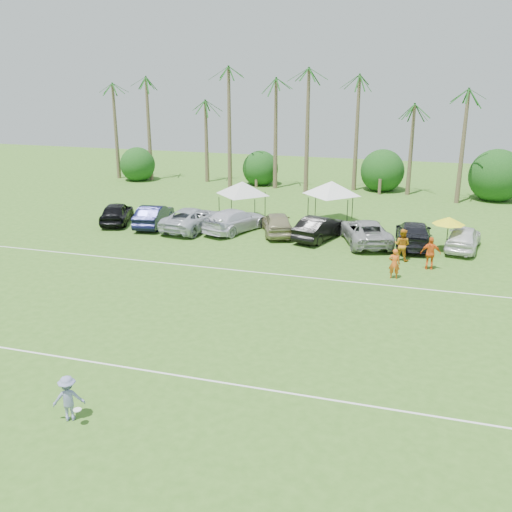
# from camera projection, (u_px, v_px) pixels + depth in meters

# --- Properties ---
(ground) EXTENTS (120.00, 120.00, 0.00)m
(ground) POSITION_uv_depth(u_px,v_px,m) (111.00, 396.00, 20.24)
(ground) COLOR #3B6B20
(ground) RESTS_ON ground
(field_lines) EXTENTS (80.00, 12.10, 0.01)m
(field_lines) POSITION_uv_depth(u_px,v_px,m) (197.00, 310.00, 27.52)
(field_lines) COLOR white
(field_lines) RESTS_ON ground
(palm_tree_0) EXTENTS (2.40, 2.40, 8.90)m
(palm_tree_0) POSITION_uv_depth(u_px,v_px,m) (107.00, 107.00, 58.53)
(palm_tree_0) COLOR brown
(palm_tree_0) RESTS_ON ground
(palm_tree_1) EXTENTS (2.40, 2.40, 9.90)m
(palm_tree_1) POSITION_uv_depth(u_px,v_px,m) (151.00, 98.00, 56.89)
(palm_tree_1) COLOR brown
(palm_tree_1) RESTS_ON ground
(palm_tree_2) EXTENTS (2.40, 2.40, 10.90)m
(palm_tree_2) POSITION_uv_depth(u_px,v_px,m) (197.00, 90.00, 55.26)
(palm_tree_2) COLOR brown
(palm_tree_2) RESTS_ON ground
(palm_tree_3) EXTENTS (2.40, 2.40, 11.90)m
(palm_tree_3) POSITION_uv_depth(u_px,v_px,m) (236.00, 81.00, 53.91)
(palm_tree_3) COLOR brown
(palm_tree_3) RESTS_ON ground
(palm_tree_4) EXTENTS (2.40, 2.40, 8.90)m
(palm_tree_4) POSITION_uv_depth(u_px,v_px,m) (277.00, 110.00, 53.61)
(palm_tree_4) COLOR brown
(palm_tree_4) RESTS_ON ground
(palm_tree_5) EXTENTS (2.40, 2.40, 9.90)m
(palm_tree_5) POSITION_uv_depth(u_px,v_px,m) (319.00, 101.00, 52.25)
(palm_tree_5) COLOR brown
(palm_tree_5) RESTS_ON ground
(palm_tree_6) EXTENTS (2.40, 2.40, 10.90)m
(palm_tree_6) POSITION_uv_depth(u_px,v_px,m) (363.00, 92.00, 50.89)
(palm_tree_6) COLOR brown
(palm_tree_6) RESTS_ON ground
(palm_tree_7) EXTENTS (2.40, 2.40, 11.90)m
(palm_tree_7) POSITION_uv_depth(u_px,v_px,m) (410.00, 82.00, 49.54)
(palm_tree_7) COLOR brown
(palm_tree_7) RESTS_ON ground
(palm_tree_8) EXTENTS (2.40, 2.40, 8.90)m
(palm_tree_8) POSITION_uv_depth(u_px,v_px,m) (468.00, 114.00, 48.97)
(palm_tree_8) COLOR brown
(palm_tree_8) RESTS_ON ground
(bush_tree_0) EXTENTS (4.00, 4.00, 4.00)m
(bush_tree_0) POSITION_uv_depth(u_px,v_px,m) (142.00, 162.00, 60.38)
(bush_tree_0) COLOR brown
(bush_tree_0) RESTS_ON ground
(bush_tree_1) EXTENTS (4.00, 4.00, 4.00)m
(bush_tree_1) POSITION_uv_depth(u_px,v_px,m) (259.00, 167.00, 56.83)
(bush_tree_1) COLOR brown
(bush_tree_1) RESTS_ON ground
(bush_tree_2) EXTENTS (4.00, 4.00, 4.00)m
(bush_tree_2) POSITION_uv_depth(u_px,v_px,m) (381.00, 173.00, 53.56)
(bush_tree_2) COLOR brown
(bush_tree_2) RESTS_ON ground
(bush_tree_3) EXTENTS (4.00, 4.00, 4.00)m
(bush_tree_3) POSITION_uv_depth(u_px,v_px,m) (495.00, 179.00, 50.83)
(bush_tree_3) COLOR brown
(bush_tree_3) RESTS_ON ground
(sideline_player_a) EXTENTS (0.63, 0.41, 1.71)m
(sideline_player_a) POSITION_uv_depth(u_px,v_px,m) (394.00, 264.00, 31.49)
(sideline_player_a) COLOR orange
(sideline_player_a) RESTS_ON ground
(sideline_player_b) EXTENTS (1.14, 1.00, 1.97)m
(sideline_player_b) POSITION_uv_depth(u_px,v_px,m) (402.00, 245.00, 34.43)
(sideline_player_b) COLOR orange
(sideline_player_b) RESTS_ON ground
(sideline_player_c) EXTENTS (1.17, 0.56, 1.94)m
(sideline_player_c) POSITION_uv_depth(u_px,v_px,m) (431.00, 253.00, 32.88)
(sideline_player_c) COLOR orange
(sideline_player_c) RESTS_ON ground
(canopy_tent_left) EXTENTS (4.33, 4.33, 3.51)m
(canopy_tent_left) POSITION_uv_depth(u_px,v_px,m) (242.00, 182.00, 43.17)
(canopy_tent_left) COLOR black
(canopy_tent_left) RESTS_ON ground
(canopy_tent_right) EXTENTS (4.50, 4.50, 3.64)m
(canopy_tent_right) POSITION_uv_depth(u_px,v_px,m) (332.00, 181.00, 42.68)
(canopy_tent_right) COLOR black
(canopy_tent_right) RESTS_ON ground
(market_umbrella) EXTENTS (2.04, 2.04, 2.27)m
(market_umbrella) POSITION_uv_depth(u_px,v_px,m) (449.00, 221.00, 35.79)
(market_umbrella) COLOR black
(market_umbrella) RESTS_ON ground
(frisbee_player) EXTENTS (1.19, 1.00, 1.59)m
(frisbee_player) POSITION_uv_depth(u_px,v_px,m) (68.00, 398.00, 18.66)
(frisbee_player) COLOR #7F83B4
(frisbee_player) RESTS_ON ground
(parked_car_0) EXTENTS (3.24, 5.09, 1.61)m
(parked_car_0) POSITION_uv_depth(u_px,v_px,m) (117.00, 213.00, 42.96)
(parked_car_0) COLOR black
(parked_car_0) RESTS_ON ground
(parked_car_1) EXTENTS (2.36, 5.08, 1.61)m
(parked_car_1) POSITION_uv_depth(u_px,v_px,m) (154.00, 216.00, 42.08)
(parked_car_1) COLOR black
(parked_car_1) RESTS_ON ground
(parked_car_2) EXTENTS (3.39, 6.10, 1.61)m
(parked_car_2) POSITION_uv_depth(u_px,v_px,m) (193.00, 219.00, 41.22)
(parked_car_2) COLOR #B5B9C4
(parked_car_2) RESTS_ON ground
(parked_car_3) EXTENTS (4.08, 6.00, 1.61)m
(parked_car_3) POSITION_uv_depth(u_px,v_px,m) (235.00, 220.00, 40.80)
(parked_car_3) COLOR silver
(parked_car_3) RESTS_ON ground
(parked_car_4) EXTENTS (3.46, 5.10, 1.61)m
(parked_car_4) POSITION_uv_depth(u_px,v_px,m) (277.00, 223.00, 40.02)
(parked_car_4) COLOR #968F67
(parked_car_4) RESTS_ON ground
(parked_car_5) EXTENTS (3.12, 5.18, 1.61)m
(parked_car_5) POSITION_uv_depth(u_px,v_px,m) (320.00, 228.00, 38.85)
(parked_car_5) COLOR black
(parked_car_5) RESTS_ON ground
(parked_car_6) EXTENTS (4.40, 6.35, 1.61)m
(parked_car_6) POSITION_uv_depth(u_px,v_px,m) (365.00, 231.00, 37.94)
(parked_car_6) COLOR #9D9FA0
(parked_car_6) RESTS_ON ground
(parked_car_7) EXTENTS (2.61, 5.69, 1.61)m
(parked_car_7) POSITION_uv_depth(u_px,v_px,m) (414.00, 234.00, 37.36)
(parked_car_7) COLOR black
(parked_car_7) RESTS_ON ground
(parked_car_8) EXTENTS (2.64, 4.98, 1.61)m
(parked_car_8) POSITION_uv_depth(u_px,v_px,m) (463.00, 238.00, 36.57)
(parked_car_8) COLOR white
(parked_car_8) RESTS_ON ground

